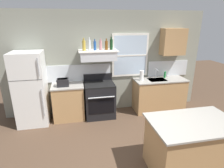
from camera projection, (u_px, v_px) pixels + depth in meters
The scene contains 19 objects.
ground_plane at pixel (128, 162), 3.34m from camera, with size 16.00×16.00×0.00m, color #4C3828.
back_wall at pixel (107, 63), 4.98m from camera, with size 5.40×0.11×2.70m.
refrigerator at pixel (31, 89), 4.41m from camera, with size 0.70×0.72×1.77m.
counter_left_of_stove at pixel (69, 102), 4.76m from camera, with size 0.79×0.63×0.91m.
toaster at pixel (63, 82), 4.50m from camera, with size 0.30×0.20×0.19m.
stove_range at pixel (100, 99), 4.87m from camera, with size 0.76×0.69×1.09m.
range_hood_shelf at pixel (98, 55), 4.59m from camera, with size 0.96×0.52×0.24m.
bottle_champagne_gold_foil at pixel (84, 45), 4.43m from camera, with size 0.08×0.08×0.30m.
bottle_clear_tall at pixel (89, 45), 4.42m from camera, with size 0.06×0.06×0.32m.
bottle_blue_liqueur at pixel (95, 46), 4.51m from camera, with size 0.07×0.07×0.27m.
bottle_rose_pink at pixel (101, 45), 4.54m from camera, with size 0.07×0.07×0.28m.
bottle_amber_wine at pixel (106, 45), 4.55m from camera, with size 0.07×0.07×0.28m.
bottle_dark_green_wine at pixel (111, 44), 4.57m from camera, with size 0.07×0.07×0.32m.
counter_right_with_sink at pixel (159, 94), 5.23m from camera, with size 1.43×0.63×0.91m.
sink_faucet at pixel (156, 72), 5.10m from camera, with size 0.03×0.17×0.28m.
paper_towel_roll at pixel (142, 76), 4.94m from camera, with size 0.11×0.11×0.27m, color white.
dish_soap_bottle at pixel (165, 75), 5.18m from camera, with size 0.06×0.06×0.18m, color #268C3F.
kitchen_island at pixel (190, 146), 3.06m from camera, with size 1.40×0.90×0.91m.
upper_cabinet_right at pixel (173, 42), 4.96m from camera, with size 0.64×0.32×0.70m.
Camera 1 is at (-0.82, -2.60, 2.41)m, focal length 29.60 mm.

